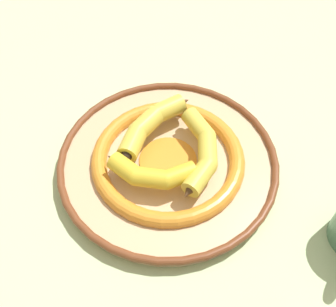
{
  "coord_description": "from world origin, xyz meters",
  "views": [
    {
      "loc": [
        -0.37,
        0.22,
        0.59
      ],
      "look_at": [
        -0.01,
        0.02,
        0.04
      ],
      "focal_mm": 42.0,
      "sensor_mm": 36.0,
      "label": 1
    }
  ],
  "objects_px": {
    "banana_b": "(150,174)",
    "decorative_bowl": "(168,161)",
    "banana_c": "(202,152)",
    "banana_a": "(151,123)"
  },
  "relations": [
    {
      "from": "decorative_bowl",
      "to": "banana_c",
      "type": "bearing_deg",
      "value": -126.47
    },
    {
      "from": "decorative_bowl",
      "to": "banana_b",
      "type": "height_order",
      "value": "banana_b"
    },
    {
      "from": "decorative_bowl",
      "to": "banana_c",
      "type": "height_order",
      "value": "banana_c"
    },
    {
      "from": "decorative_bowl",
      "to": "banana_b",
      "type": "distance_m",
      "value": 0.07
    },
    {
      "from": "banana_b",
      "to": "decorative_bowl",
      "type": "bearing_deg",
      "value": 69.22
    },
    {
      "from": "decorative_bowl",
      "to": "banana_c",
      "type": "xyz_separation_m",
      "value": [
        -0.03,
        -0.05,
        0.04
      ]
    },
    {
      "from": "banana_a",
      "to": "banana_b",
      "type": "bearing_deg",
      "value": 37.92
    },
    {
      "from": "decorative_bowl",
      "to": "banana_a",
      "type": "relative_size",
      "value": 2.27
    },
    {
      "from": "decorative_bowl",
      "to": "banana_b",
      "type": "relative_size",
      "value": 2.95
    },
    {
      "from": "decorative_bowl",
      "to": "banana_b",
      "type": "xyz_separation_m",
      "value": [
        -0.03,
        0.05,
        0.04
      ]
    }
  ]
}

